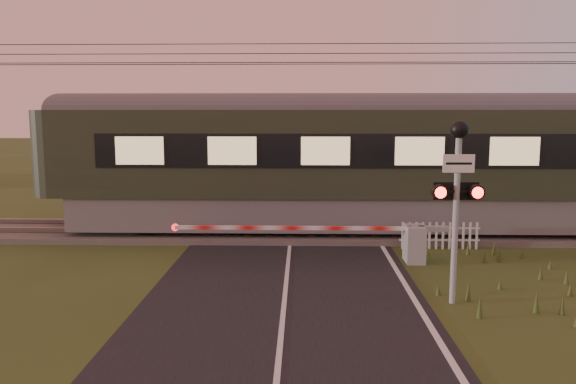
{
  "coord_description": "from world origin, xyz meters",
  "views": [
    {
      "loc": [
        0.37,
        -11.52,
        3.92
      ],
      "look_at": [
        -0.01,
        3.2,
        1.87
      ],
      "focal_mm": 35.0,
      "sensor_mm": 36.0,
      "label": 1
    }
  ],
  "objects": [
    {
      "name": "overhead_wires",
      "position": [
        0.0,
        6.5,
        5.72
      ],
      "size": [
        120.0,
        0.62,
        0.62
      ],
      "color": "black",
      "rests_on": "ground"
    },
    {
      "name": "road",
      "position": [
        0.02,
        -0.23,
        0.01
      ],
      "size": [
        6.0,
        140.0,
        0.03
      ],
      "color": "black",
      "rests_on": "ground"
    },
    {
      "name": "boom_gate",
      "position": [
        2.92,
        3.15,
        0.56
      ],
      "size": [
        7.38,
        0.76,
        1.0
      ],
      "color": "gray",
      "rests_on": "ground"
    },
    {
      "name": "ground",
      "position": [
        0.0,
        0.0,
        0.0
      ],
      "size": [
        160.0,
        160.0,
        0.0
      ],
      "primitive_type": "plane",
      "color": "#33461B",
      "rests_on": "ground"
    },
    {
      "name": "picket_fence",
      "position": [
        4.38,
        4.6,
        0.4
      ],
      "size": [
        2.34,
        0.07,
        0.8
      ],
      "color": "silver",
      "rests_on": "ground"
    },
    {
      "name": "crossing_signal",
      "position": [
        3.51,
        -0.15,
        2.61
      ],
      "size": [
        0.97,
        0.37,
        3.79
      ],
      "color": "gray",
      "rests_on": "ground"
    },
    {
      "name": "track_bed",
      "position": [
        0.0,
        6.5,
        0.07
      ],
      "size": [
        140.0,
        3.4,
        0.39
      ],
      "color": "#47423D",
      "rests_on": "ground"
    }
  ]
}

